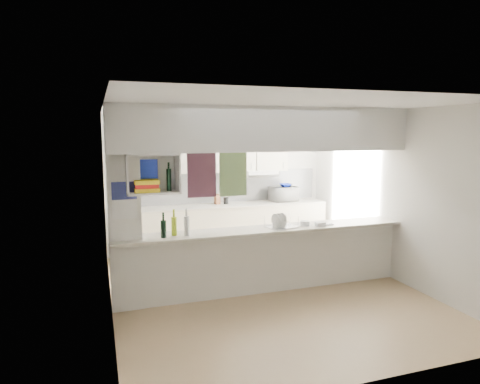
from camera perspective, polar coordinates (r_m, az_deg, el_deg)
name	(u,v)px	position (r m, az deg, el deg)	size (l,w,h in m)	color
floor	(264,291)	(6.30, 3.29, -13.05)	(4.80, 4.80, 0.00)	tan
ceiling	(266,107)	(5.89, 3.49, 11.28)	(4.80, 4.80, 0.00)	white
wall_back	(219,183)	(8.21, -2.88, 1.26)	(4.20, 4.20, 0.00)	silver
wall_left	(108,210)	(5.54, -17.22, -2.36)	(4.80, 4.80, 0.00)	silver
wall_right	(391,195)	(7.01, 19.51, -0.35)	(4.80, 4.80, 0.00)	silver
servery_partition	(254,176)	(5.85, 1.84, 2.09)	(4.20, 0.50, 2.60)	silver
cubby_shelf	(151,176)	(5.46, -11.78, 2.04)	(0.65, 0.35, 0.50)	white
kitchen_run	(231,209)	(8.08, -1.26, -2.25)	(3.60, 0.63, 2.24)	beige
microwave	(283,194)	(8.43, 5.82, -0.24)	(0.51, 0.35, 0.28)	white
bowl	(286,185)	(8.39, 6.11, 0.90)	(0.23, 0.23, 0.06)	navy
dish_rack	(281,222)	(6.09, 5.51, -3.94)	(0.46, 0.38, 0.22)	silver
cup	(283,224)	(6.05, 5.72, -4.28)	(0.12, 0.12, 0.09)	white
wine_bottles	(175,226)	(5.61, -8.63, -4.55)	(0.37, 0.15, 0.36)	black
plastic_tubs	(311,224)	(6.27, 9.51, -4.19)	(0.49, 0.22, 0.07)	silver
utensil_jar	(226,201)	(8.04, -1.88, -1.15)	(0.09, 0.09, 0.13)	black
knife_block	(217,199)	(8.02, -3.05, -0.96)	(0.10, 0.08, 0.19)	brown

